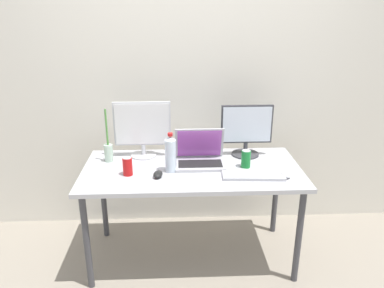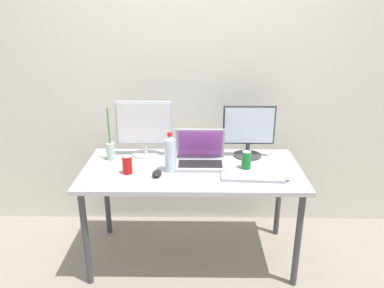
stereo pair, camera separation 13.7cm
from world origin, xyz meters
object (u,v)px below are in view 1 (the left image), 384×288
object	(u,v)px
mouse_by_laptop	(158,174)
soda_can_by_laptop	(128,166)
work_desk	(192,176)
soda_can_near_keyboard	(246,159)
bamboo_vase	(108,151)
water_bottle	(171,154)
keyboard_main	(253,176)
laptop_silver	(200,156)
monitor_center	(246,129)
mouse_by_keyboard	(286,175)
monitor_left	(142,128)

from	to	relation	value
mouse_by_laptop	soda_can_by_laptop	bearing A→B (deg)	176.49
work_desk	soda_can_near_keyboard	world-z (taller)	soda_can_near_keyboard
soda_can_by_laptop	bamboo_vase	world-z (taller)	bamboo_vase
bamboo_vase	soda_can_near_keyboard	bearing A→B (deg)	-8.87
water_bottle	keyboard_main	bearing A→B (deg)	-12.03
laptop_silver	soda_can_near_keyboard	distance (m)	0.33
soda_can_near_keyboard	monitor_center	bearing A→B (deg)	80.63
laptop_silver	mouse_by_keyboard	world-z (taller)	laptop_silver
mouse_by_laptop	soda_can_near_keyboard	xyz separation A→B (m)	(0.61, 0.13, 0.04)
mouse_by_laptop	water_bottle	size ratio (longest dim) A/B	0.36
laptop_silver	bamboo_vase	distance (m)	0.67
soda_can_near_keyboard	bamboo_vase	size ratio (longest dim) A/B	0.32
mouse_by_keyboard	bamboo_vase	distance (m)	1.27
keyboard_main	mouse_by_laptop	size ratio (longest dim) A/B	4.07
mouse_by_keyboard	monitor_left	bearing A→B (deg)	140.99
monitor_left	keyboard_main	bearing A→B (deg)	-28.05
water_bottle	monitor_center	bearing A→B (deg)	25.96
laptop_silver	mouse_by_keyboard	distance (m)	0.61
work_desk	monitor_center	size ratio (longest dim) A/B	3.91
monitor_left	soda_can_by_laptop	distance (m)	0.38
keyboard_main	mouse_by_laptop	distance (m)	0.64
soda_can_near_keyboard	soda_can_by_laptop	size ratio (longest dim) A/B	1.00
laptop_silver	monitor_left	bearing A→B (deg)	158.56
bamboo_vase	laptop_silver	bearing A→B (deg)	-6.52
monitor_left	mouse_by_laptop	distance (m)	0.44
soda_can_near_keyboard	bamboo_vase	distance (m)	1.00
keyboard_main	soda_can_by_laptop	distance (m)	0.85
monitor_left	water_bottle	size ratio (longest dim) A/B	1.51
laptop_silver	water_bottle	size ratio (longest dim) A/B	1.26
laptop_silver	soda_can_near_keyboard	world-z (taller)	laptop_silver
keyboard_main	bamboo_vase	xyz separation A→B (m)	(-1.01, 0.32, 0.07)
soda_can_by_laptop	water_bottle	bearing A→B (deg)	8.70
work_desk	bamboo_vase	distance (m)	0.64
monitor_center	bamboo_vase	world-z (taller)	bamboo_vase
work_desk	soda_can_near_keyboard	bearing A→B (deg)	-0.52
monitor_left	monitor_center	xyz separation A→B (m)	(0.78, -0.01, -0.02)
water_bottle	bamboo_vase	world-z (taller)	bamboo_vase
soda_can_near_keyboard	bamboo_vase	bearing A→B (deg)	171.13
monitor_left	bamboo_vase	bearing A→B (deg)	-160.33
work_desk	mouse_by_laptop	bearing A→B (deg)	-150.02
monitor_left	monitor_center	size ratio (longest dim) A/B	1.08
monitor_center	soda_can_by_laptop	distance (m)	0.93
mouse_by_keyboard	soda_can_by_laptop	size ratio (longest dim) A/B	0.72
keyboard_main	soda_can_by_laptop	world-z (taller)	soda_can_by_laptop
work_desk	monitor_center	bearing A→B (deg)	28.39
work_desk	laptop_silver	xyz separation A→B (m)	(0.06, 0.07, 0.13)
keyboard_main	water_bottle	distance (m)	0.58
mouse_by_laptop	soda_can_by_laptop	distance (m)	0.21
work_desk	water_bottle	size ratio (longest dim) A/B	5.49
work_desk	soda_can_by_laptop	distance (m)	0.47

